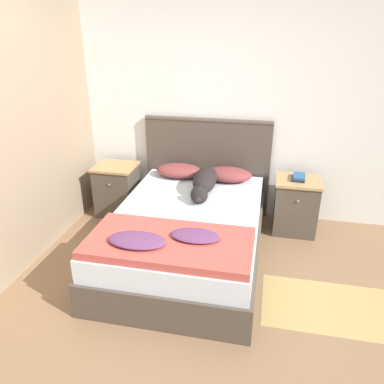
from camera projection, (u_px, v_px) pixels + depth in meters
ground_plane at (158, 329)px, 2.85m from camera, size 16.00×16.00×0.00m
wall_back at (208, 107)px, 4.23m from camera, size 9.00×0.06×2.55m
wall_side_left at (36, 122)px, 3.55m from camera, size 0.06×3.10×2.55m
bed at (188, 234)px, 3.64m from camera, size 1.39×2.06×0.52m
headboard at (207, 165)px, 4.44m from camera, size 1.47×0.06×1.16m
nightstand_left at (117, 189)px, 4.51m from camera, size 0.47×0.44×0.61m
nightstand_right at (295, 205)px, 4.11m from camera, size 0.47×0.44×0.61m
pillow_left at (179, 171)px, 4.29m from camera, size 0.52×0.32×0.15m
pillow_right at (228, 174)px, 4.18m from camera, size 0.52×0.32×0.15m
quilt at (168, 242)px, 2.93m from camera, size 1.31×0.66×0.12m
dog at (204, 182)px, 3.89m from camera, size 0.24×0.81×0.23m
book_stack at (299, 177)px, 3.98m from camera, size 0.15×0.21×0.05m
rug at (331, 307)px, 3.07m from camera, size 1.12×0.66×0.00m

